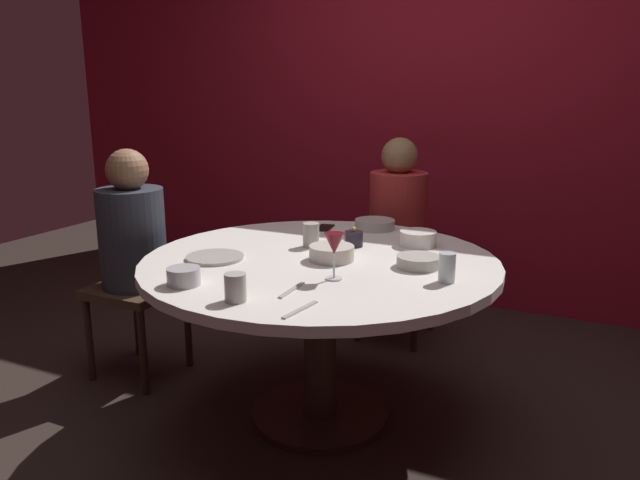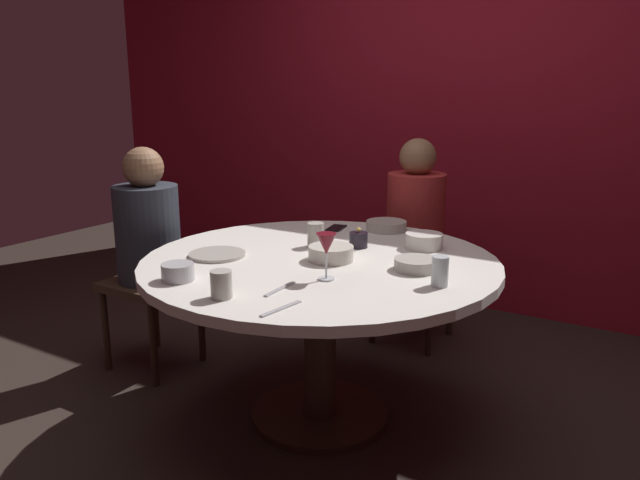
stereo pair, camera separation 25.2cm
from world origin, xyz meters
The scene contains 19 objects.
ground_plane centered at (0.00, 0.00, 0.00)m, with size 8.00×8.00×0.00m, color #2D231E.
back_wall centered at (0.00, 1.79, 1.30)m, with size 6.00×0.10×2.60m, color maroon.
dining_table centered at (0.00, 0.00, 0.60)m, with size 1.48×1.48×0.73m.
seated_diner_left centered at (-1.01, 0.00, 0.71)m, with size 0.40×0.40×1.14m.
seated_diner_back centered at (0.00, 1.02, 0.72)m, with size 0.40×0.40×1.15m.
candle_holder centered at (0.05, 0.25, 0.76)m, with size 0.08×0.08×0.09m.
wine_glass centered at (0.17, -0.23, 0.86)m, with size 0.08×0.08×0.18m.
dinner_plate centered at (-0.39, -0.19, 0.74)m, with size 0.24×0.24×0.01m, color #B2ADA3.
cell_phone centered at (-0.22, 0.51, 0.73)m, with size 0.07×0.14×0.01m, color black.
bowl_serving_large centered at (-0.30, -0.52, 0.76)m, with size 0.12×0.12×0.06m, color #B7B7BC.
bowl_salad_center centered at (0.05, 0.00, 0.76)m, with size 0.19×0.19×0.06m, color beige.
bowl_small_white centered at (0.40, 0.06, 0.75)m, with size 0.17×0.17×0.05m, color #B2ADA3.
bowl_sauce_side centered at (0.01, 0.61, 0.75)m, with size 0.20×0.20×0.05m, color #B2ADA3.
bowl_rice_portion centered at (0.31, 0.38, 0.76)m, with size 0.16×0.16×0.07m, color silver.
cup_near_candle centered at (-0.03, -0.59, 0.78)m, with size 0.07×0.07×0.10m, color #B2ADA3.
cup_by_left_diner centered at (-0.12, 0.16, 0.78)m, with size 0.07×0.07×0.11m, color #B2ADA3.
cup_by_right_diner centered at (0.55, -0.08, 0.78)m, with size 0.06×0.06×0.11m, color silver.
fork_near_plate centered at (0.20, -0.57, 0.73)m, with size 0.02×0.18×0.01m, color #B7B7BC.
knife_near_plate centered at (0.09, -0.41, 0.73)m, with size 0.02×0.18×0.01m, color #B7B7BC.
Camera 2 is at (1.27, -2.09, 1.43)m, focal length 34.42 mm.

